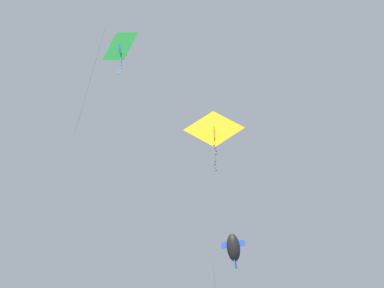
{
  "coord_description": "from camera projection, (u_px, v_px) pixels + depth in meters",
  "views": [
    {
      "loc": [
        24.22,
        -13.23,
        2.12
      ],
      "look_at": [
        4.3,
        0.6,
        23.42
      ],
      "focal_mm": 41.35,
      "sensor_mm": 36.0,
      "label": 1
    }
  ],
  "objects": [
    {
      "name": "kite_fish_low_drifter",
      "position": [
        233.0,
        248.0,
        32.57
      ],
      "size": [
        3.17,
        2.48,
        9.24
      ],
      "rotation": [
        0.38,
        0.0,
        0.71
      ],
      "color": "black"
    },
    {
      "name": "kite_delta_near_right",
      "position": [
        214.0,
        130.0,
        34.91
      ],
      "size": [
        2.77,
        3.22,
        5.0
      ],
      "rotation": [
        0.34,
        0.0,
        0.91
      ],
      "color": "yellow"
    },
    {
      "name": "kite_delta_near_left",
      "position": [
        120.0,
        47.0,
        29.4
      ],
      "size": [
        3.33,
        2.33,
        7.66
      ],
      "rotation": [
        0.43,
        0.0,
        0.28
      ],
      "color": "green"
    }
  ]
}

